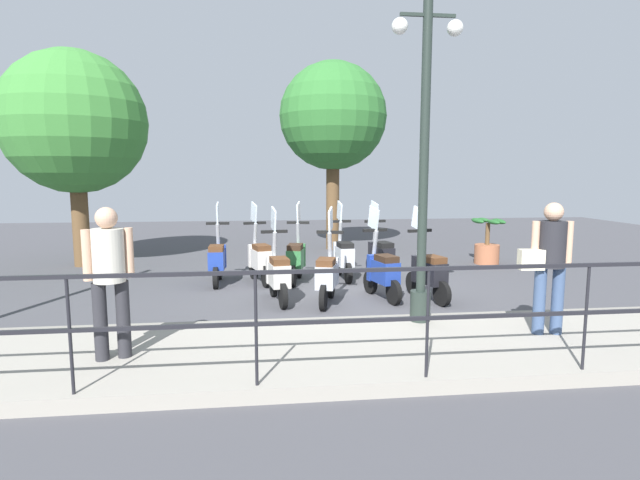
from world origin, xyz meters
The scene contains 18 objects.
ground_plane centered at (0.00, 0.00, 0.00)m, with size 28.00×28.00×0.00m, color #424247.
promenade_walkway centered at (-3.15, 0.00, 0.07)m, with size 2.20×20.00×0.15m.
fence_railing centered at (-4.20, 0.00, 0.91)m, with size 0.04×16.03×1.07m.
lamp_post_near centered at (-2.40, -0.52, 2.02)m, with size 0.26×0.90×4.22m.
pedestrian_with_bag centered at (-3.11, -1.86, 1.08)m, with size 0.35×0.65×1.59m.
pedestrian_distant centered at (-3.34, 3.10, 1.08)m, with size 0.41×0.47×1.59m.
tree_large centered at (3.14, 5.59, 3.18)m, with size 3.11×3.11×4.75m.
tree_distant centered at (5.05, -0.42, 3.60)m, with size 2.89×2.89×5.08m.
potted_palm centered at (2.33, -3.66, 0.45)m, with size 1.06×0.66×1.05m.
scooter_near_0 centered at (-0.80, -1.17, 0.48)m, with size 1.21×0.52×1.54m.
scooter_near_1 centered at (-0.63, -0.44, 0.48)m, with size 1.21×0.52×1.54m.
scooter_near_2 centered at (-0.84, 0.50, 0.48)m, with size 1.20×0.54×1.54m.
scooter_near_3 centered at (-0.66, 1.29, 0.48)m, with size 1.23×0.46×1.54m.
scooter_far_0 centered at (0.95, -0.79, 0.48)m, with size 1.22×0.49×1.54m.
scooter_far_1 centered at (1.00, -0.06, 0.48)m, with size 1.23×0.44×1.54m.
scooter_far_2 centered at (0.83, 0.89, 0.48)m, with size 1.22×0.50×1.54m.
scooter_far_3 centered at (0.85, 1.59, 0.48)m, with size 1.20×0.54×1.54m.
scooter_far_4 centered at (0.85, 2.38, 0.48)m, with size 1.23×0.44×1.54m.
Camera 1 is at (-8.59, 1.54, 2.07)m, focal length 28.00 mm.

